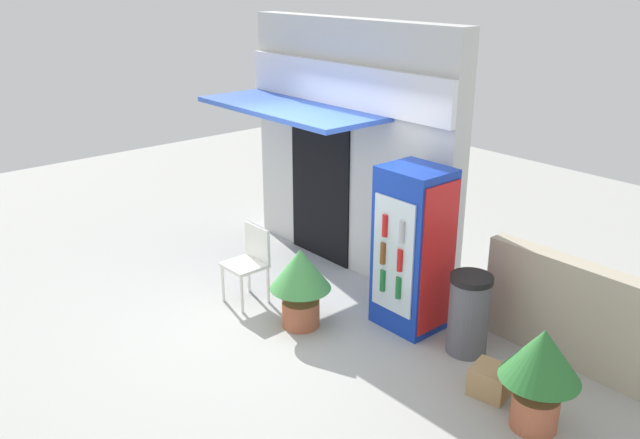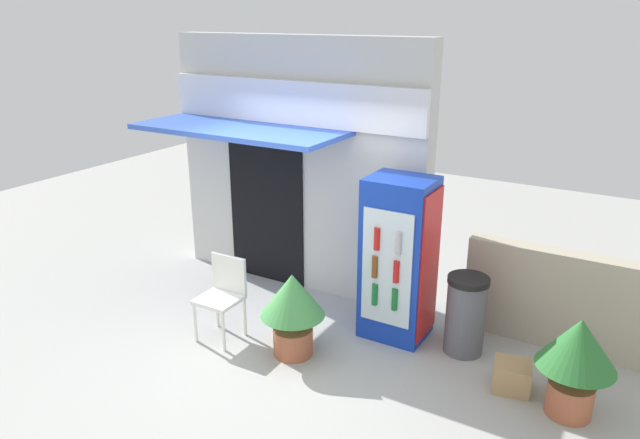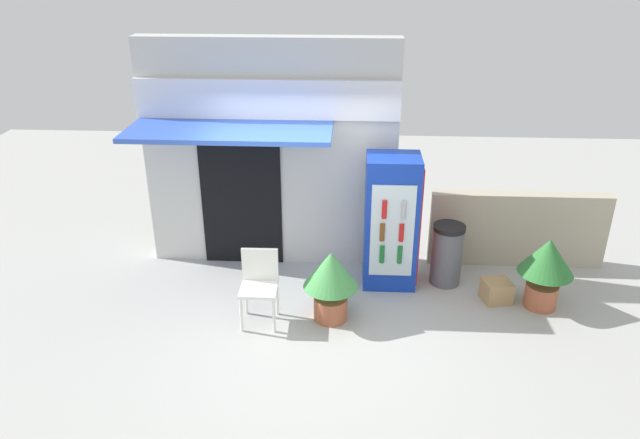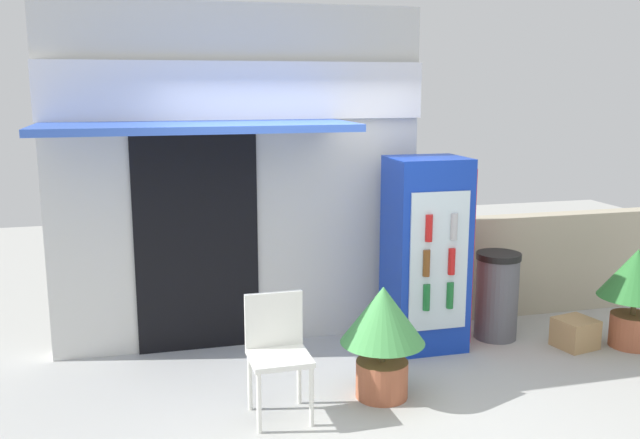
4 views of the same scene
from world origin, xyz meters
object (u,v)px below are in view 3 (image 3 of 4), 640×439
object	(u,v)px
plastic_chair	(259,281)
potted_plant_near_shop	(331,278)
trash_bin	(447,254)
drink_cooler	(392,222)
cardboard_box	(496,291)
potted_plant_curbside	(546,264)

from	to	relation	value
plastic_chair	potted_plant_near_shop	bearing A→B (deg)	4.10
potted_plant_near_shop	trash_bin	bearing A→B (deg)	32.05
drink_cooler	cardboard_box	size ratio (longest dim) A/B	5.28
drink_cooler	cardboard_box	distance (m)	1.62
trash_bin	cardboard_box	xyz separation A→B (m)	(0.60, -0.42, -0.29)
drink_cooler	plastic_chair	bearing A→B (deg)	-148.42
plastic_chair	drink_cooler	bearing A→B (deg)	31.58
plastic_chair	trash_bin	distance (m)	2.59
potted_plant_near_shop	cardboard_box	size ratio (longest dim) A/B	2.67
trash_bin	cardboard_box	distance (m)	0.79
plastic_chair	trash_bin	size ratio (longest dim) A/B	1.07
potted_plant_near_shop	potted_plant_curbside	distance (m)	2.69
potted_plant_near_shop	drink_cooler	bearing A→B (deg)	50.80
cardboard_box	plastic_chair	bearing A→B (deg)	-168.79
plastic_chair	trash_bin	bearing A→B (deg)	23.11
cardboard_box	potted_plant_curbside	bearing A→B (deg)	-12.14
drink_cooler	potted_plant_near_shop	xyz separation A→B (m)	(-0.76, -0.93, -0.33)
drink_cooler	plastic_chair	distance (m)	1.93
drink_cooler	potted_plant_curbside	xyz separation A→B (m)	(1.90, -0.52, -0.29)
potted_plant_curbside	trash_bin	distance (m)	1.27
potted_plant_near_shop	trash_bin	world-z (taller)	potted_plant_near_shop
drink_cooler	potted_plant_curbside	distance (m)	1.99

